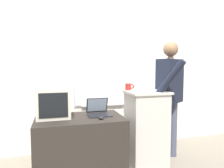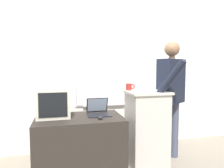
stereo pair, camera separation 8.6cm
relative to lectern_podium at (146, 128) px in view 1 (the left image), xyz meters
name	(u,v)px [view 1 (the left image)]	position (x,y,z in m)	size (l,w,h in m)	color
back_wall	(108,66)	(-0.33, 0.83, 0.89)	(6.40, 0.17, 2.86)	silver
lectern_podium	(146,128)	(0.00, 0.00, 0.00)	(0.56, 0.51, 1.06)	#BCB7AD
side_desk	(80,148)	(-0.95, -0.10, -0.15)	(1.07, 0.66, 0.77)	#28231E
person_presenter	(170,91)	(0.42, 0.06, 0.51)	(0.64, 0.76, 1.77)	#474C60
laptop	(98,110)	(-0.70, -0.01, 0.30)	(0.29, 0.30, 0.21)	black
wireless_keyboard	(148,91)	(-0.01, -0.06, 0.54)	(0.42, 0.12, 0.02)	silver
computer_mouse_by_laptop	(101,118)	(-0.72, -0.25, 0.26)	(0.06, 0.10, 0.03)	black
crt_monitor	(54,102)	(-1.26, 0.00, 0.43)	(0.39, 0.40, 0.37)	beige
coffee_mug	(129,87)	(-0.20, 0.18, 0.58)	(0.14, 0.08, 0.10)	maroon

